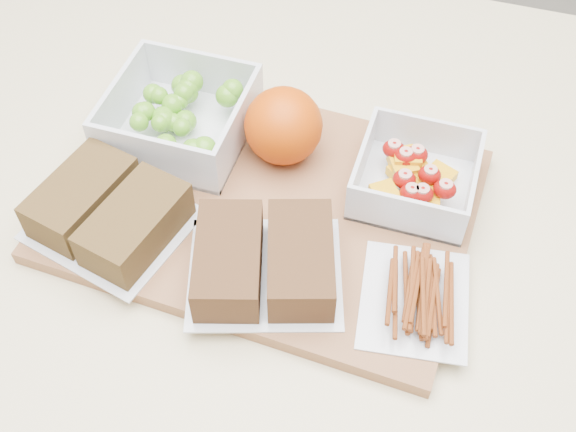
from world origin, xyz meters
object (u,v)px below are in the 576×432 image
(sandwich_bag_left, at_px, (109,211))
(fruit_container, at_px, (415,178))
(orange, at_px, (283,126))
(sandwich_bag_center, at_px, (265,261))
(cutting_board, at_px, (266,205))
(grape_container, at_px, (181,117))
(pretzel_bag, at_px, (416,293))

(sandwich_bag_left, bearing_deg, fruit_container, 25.93)
(orange, relative_size, sandwich_bag_center, 0.47)
(orange, bearing_deg, sandwich_bag_center, -78.73)
(cutting_board, bearing_deg, fruit_container, 24.91)
(fruit_container, bearing_deg, sandwich_bag_left, -154.07)
(sandwich_bag_left, distance_m, sandwich_bag_center, 0.17)
(cutting_board, xyz_separation_m, grape_container, (-0.12, 0.06, 0.03))
(sandwich_bag_center, distance_m, pretzel_bag, 0.14)
(cutting_board, bearing_deg, sandwich_bag_center, -69.18)
(grape_container, distance_m, fruit_container, 0.26)
(fruit_container, bearing_deg, pretzel_bag, -77.83)
(sandwich_bag_left, bearing_deg, sandwich_bag_center, -3.39)
(grape_container, height_order, orange, orange)
(grape_container, distance_m, sandwich_bag_left, 0.14)
(grape_container, bearing_deg, cutting_board, -28.23)
(cutting_board, bearing_deg, sandwich_bag_left, -147.87)
(cutting_board, xyz_separation_m, fruit_container, (0.14, 0.06, 0.03))
(cutting_board, relative_size, grape_container, 2.90)
(cutting_board, distance_m, fruit_container, 0.16)
(sandwich_bag_left, height_order, sandwich_bag_center, same)
(pretzel_bag, bearing_deg, sandwich_bag_left, -179.38)
(orange, bearing_deg, grape_container, -177.42)
(sandwich_bag_center, bearing_deg, sandwich_bag_left, 176.61)
(sandwich_bag_left, distance_m, pretzel_bag, 0.31)
(sandwich_bag_left, bearing_deg, grape_container, 82.60)
(grape_container, bearing_deg, fruit_container, -1.16)
(grape_container, xyz_separation_m, pretzel_bag, (0.29, -0.14, -0.01))
(fruit_container, xyz_separation_m, sandwich_bag_left, (-0.28, -0.14, 0.00))
(pretzel_bag, bearing_deg, grape_container, 154.56)
(grape_container, bearing_deg, sandwich_bag_center, -45.70)
(grape_container, distance_m, sandwich_bag_center, 0.21)
(fruit_container, xyz_separation_m, pretzel_bag, (0.03, -0.13, -0.01))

